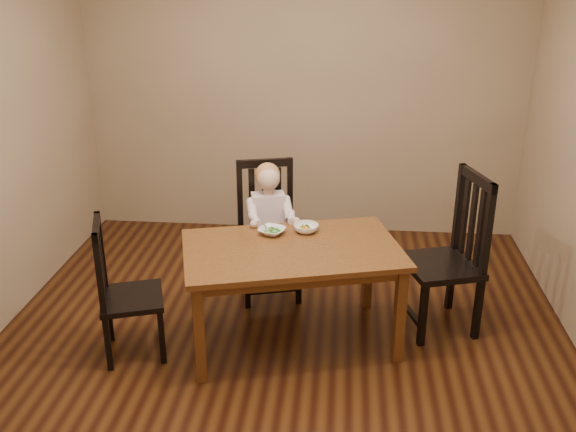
# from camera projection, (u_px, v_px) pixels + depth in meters

# --- Properties ---
(room) EXTENTS (4.01, 4.01, 2.71)m
(room) POSITION_uv_depth(u_px,v_px,m) (282.00, 153.00, 3.95)
(room) COLOR #45250E
(room) RESTS_ON ground
(dining_table) EXTENTS (1.58, 1.19, 0.70)m
(dining_table) POSITION_uv_depth(u_px,v_px,m) (292.00, 259.00, 4.22)
(dining_table) COLOR #4B2811
(dining_table) RESTS_ON room
(chair_child) EXTENTS (0.55, 0.54, 1.05)m
(chair_child) POSITION_uv_depth(u_px,v_px,m) (268.00, 232.00, 4.93)
(chair_child) COLOR black
(chair_child) RESTS_ON room
(chair_left) EXTENTS (0.50, 0.52, 0.95)m
(chair_left) POSITION_uv_depth(u_px,v_px,m) (123.00, 292.00, 4.15)
(chair_left) COLOR black
(chair_left) RESTS_ON room
(chair_right) EXTENTS (0.59, 0.61, 1.14)m
(chair_right) POSITION_uv_depth(u_px,v_px,m) (449.00, 256.00, 4.44)
(chair_right) COLOR black
(chair_right) RESTS_ON room
(toddler) EXTENTS (0.42, 0.48, 0.56)m
(toddler) POSITION_uv_depth(u_px,v_px,m) (269.00, 218.00, 4.83)
(toddler) COLOR white
(toddler) RESTS_ON chair_child
(bowl_peas) EXTENTS (0.23, 0.23, 0.04)m
(bowl_peas) POSITION_uv_depth(u_px,v_px,m) (272.00, 231.00, 4.39)
(bowl_peas) COLOR white
(bowl_peas) RESTS_ON dining_table
(bowl_veg) EXTENTS (0.17, 0.17, 0.05)m
(bowl_veg) POSITION_uv_depth(u_px,v_px,m) (306.00, 228.00, 4.42)
(bowl_veg) COLOR white
(bowl_veg) RESTS_ON dining_table
(fork) EXTENTS (0.07, 0.11, 0.05)m
(fork) POSITION_uv_depth(u_px,v_px,m) (267.00, 230.00, 4.35)
(fork) COLOR silver
(fork) RESTS_ON bowl_peas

